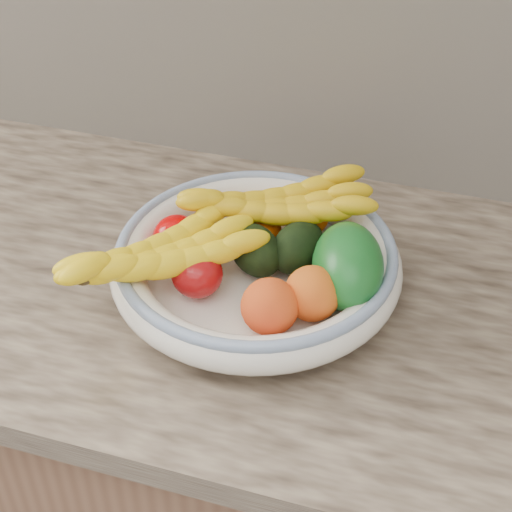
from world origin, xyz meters
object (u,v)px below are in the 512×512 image
Objects in this scene: banana_bunch_back at (275,209)px; banana_bunch_front at (161,260)px; green_mango at (348,266)px; fruit_bowl at (256,263)px.

banana_bunch_front is (-0.11, -0.14, -0.01)m from banana_bunch_back.
banana_bunch_back is 0.97× the size of banana_bunch_front.
banana_bunch_front is at bearing 177.78° from green_mango.
banana_bunch_back reaches higher than fruit_bowl.
banana_bunch_back is at bearing 2.40° from banana_bunch_front.
banana_bunch_front reaches higher than fruit_bowl.
fruit_bowl is 2.80× the size of green_mango.
green_mango is 0.14m from banana_bunch_back.
green_mango is at bearing -1.91° from fruit_bowl.
banana_bunch_back is at bearing 86.12° from fruit_bowl.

